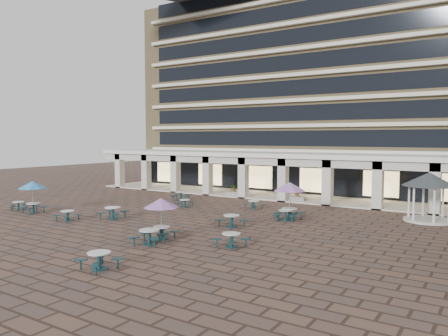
{
  "coord_description": "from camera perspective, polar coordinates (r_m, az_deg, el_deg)",
  "views": [
    {
      "loc": [
        19.12,
        -24.06,
        5.88
      ],
      "look_at": [
        1.7,
        3.0,
        3.63
      ],
      "focal_mm": 35.0,
      "sensor_mm": 36.0,
      "label": 1
    }
  ],
  "objects": [
    {
      "name": "ground",
      "position": [
        31.29,
        -5.64,
        -6.85
      ],
      "size": [
        120.0,
        120.0,
        0.0
      ],
      "primitive_type": "plane",
      "color": "brown",
      "rests_on": "ground"
    },
    {
      "name": "apartment_building",
      "position": [
        53.52,
        11.79,
        11.13
      ],
      "size": [
        40.0,
        15.5,
        25.2
      ],
      "color": "#968055",
      "rests_on": "ground"
    },
    {
      "name": "retail_arcade",
      "position": [
        43.41,
        6.56,
        0.17
      ],
      "size": [
        42.0,
        6.6,
        4.4
      ],
      "color": "white",
      "rests_on": "ground"
    },
    {
      "name": "picnic_table_0",
      "position": [
        39.34,
        -25.27,
        -4.39
      ],
      "size": [
        1.84,
        1.84,
        0.67
      ],
      "rotation": [
        0.0,
        0.0,
        -0.43
      ],
      "color": "#122F36",
      "rests_on": "ground"
    },
    {
      "name": "picnic_table_1",
      "position": [
        32.97,
        -19.77,
        -5.76
      ],
      "size": [
        1.66,
        1.66,
        0.71
      ],
      "rotation": [
        0.0,
        0.0,
        0.05
      ],
      "color": "#122F36",
      "rests_on": "ground"
    },
    {
      "name": "picnic_table_2",
      "position": [
        23.74,
        0.96,
        -9.23
      ],
      "size": [
        1.92,
        1.92,
        0.75
      ],
      "rotation": [
        0.0,
        0.0,
        -0.22
      ],
      "color": "#122F36",
      "rests_on": "ground"
    },
    {
      "name": "picnic_table_3",
      "position": [
        20.64,
        -16.0,
        -11.36
      ],
      "size": [
        1.88,
        1.88,
        0.78
      ],
      "rotation": [
        0.0,
        0.0,
        -0.11
      ],
      "color": "#122F36",
      "rests_on": "ground"
    },
    {
      "name": "picnic_table_4",
      "position": [
        37.14,
        -23.73,
        -2.18
      ],
      "size": [
        2.14,
        2.14,
        2.48
      ],
      "rotation": [
        0.0,
        0.0,
        -0.12
      ],
      "color": "#122F36",
      "rests_on": "ground"
    },
    {
      "name": "picnic_table_5",
      "position": [
        32.7,
        -14.33,
        -5.57
      ],
      "size": [
        2.26,
        2.26,
        0.86
      ],
      "rotation": [
        0.0,
        0.0,
        0.3
      ],
      "color": "#122F36",
      "rests_on": "ground"
    },
    {
      "name": "picnic_table_6",
      "position": [
        25.52,
        -8.22,
        -4.75
      ],
      "size": [
        2.06,
        2.06,
        2.37
      ],
      "rotation": [
        0.0,
        0.0,
        -0.2
      ],
      "color": "#122F36",
      "rests_on": "ground"
    },
    {
      "name": "picnic_table_7",
      "position": [
        24.6,
        -9.74,
        -8.7
      ],
      "size": [
        2.2,
        2.2,
        0.83
      ],
      "rotation": [
        0.0,
        0.0,
        0.3
      ],
      "color": "#122F36",
      "rests_on": "ground"
    },
    {
      "name": "picnic_table_8",
      "position": [
        37.09,
        -5.13,
        -4.53
      ],
      "size": [
        1.72,
        1.72,
        0.65
      ],
      "rotation": [
        0.0,
        0.0,
        0.3
      ],
      "color": "#122F36",
      "rests_on": "ground"
    },
    {
      "name": "picnic_table_9",
      "position": [
        36.26,
        3.89,
        -4.7
      ],
      "size": [
        1.61,
        1.61,
        0.67
      ],
      "rotation": [
        0.0,
        0.0,
        -0.1
      ],
      "color": "#122F36",
      "rests_on": "ground"
    },
    {
      "name": "picnic_table_10",
      "position": [
        28.91,
        0.99,
        -6.78
      ],
      "size": [
        2.05,
        2.05,
        0.79
      ],
      "rotation": [
        0.0,
        0.0,
        -0.24
      ],
      "color": "#122F36",
      "rests_on": "ground"
    },
    {
      "name": "picnic_table_11",
      "position": [
        31.53,
        8.57,
        -2.62
      ],
      "size": [
        2.32,
        2.32,
        2.67
      ],
      "rotation": [
        0.0,
        0.0,
        -0.04
      ],
      "color": "#122F36",
      "rests_on": "ground"
    },
    {
      "name": "picnic_table_12",
      "position": [
        41.2,
        -5.65,
        -3.54
      ],
      "size": [
        2.24,
        2.24,
        0.82
      ],
      "rotation": [
        0.0,
        0.0,
        0.41
      ],
      "color": "#122F36",
      "rests_on": "ground"
    },
    {
      "name": "picnic_table_13",
      "position": [
        31.44,
        8.05,
        -5.98
      ],
      "size": [
        1.99,
        1.99,
        0.75
      ],
      "rotation": [
        0.0,
        0.0,
        0.3
      ],
      "color": "#122F36",
      "rests_on": "ground"
    },
    {
      "name": "gazebo",
      "position": [
        33.75,
        25.21,
        -2.02
      ],
      "size": [
        3.66,
        3.66,
        3.41
      ],
      "rotation": [
        0.0,
        0.0,
        -0.12
      ],
      "color": "beige",
      "rests_on": "ground"
    },
    {
      "name": "planter_left",
      "position": [
        43.65,
        1.33,
        -3.04
      ],
      "size": [
        1.5,
        0.62,
        1.29
      ],
      "color": "gray",
      "rests_on": "ground"
    },
    {
      "name": "planter_right",
      "position": [
        40.56,
        9.57,
        -3.79
      ],
      "size": [
        1.5,
        0.66,
        1.15
      ],
      "color": "gray",
      "rests_on": "ground"
    }
  ]
}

